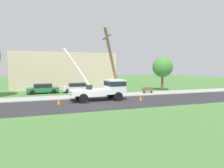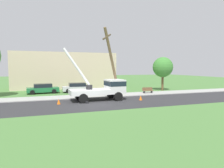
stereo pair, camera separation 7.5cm
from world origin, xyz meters
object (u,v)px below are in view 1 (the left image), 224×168
(traffic_cone_behind, at_px, (59,102))
(roadside_tree_near, at_px, (163,67))
(utility_truck, at_px, (104,88))
(park_bench, at_px, (148,90))
(parked_sedan_silver, at_px, (77,87))
(leaning_utility_pole, at_px, (112,63))
(traffic_cone_ahead, at_px, (141,98))
(parked_sedan_green, at_px, (43,89))

(traffic_cone_behind, height_order, roadside_tree_near, roadside_tree_near)
(utility_truck, height_order, park_bench, utility_truck)
(utility_truck, xyz_separation_m, roadside_tree_near, (11.68, 6.00, 2.38))
(parked_sedan_silver, bearing_deg, utility_truck, -77.15)
(leaning_utility_pole, xyz_separation_m, traffic_cone_ahead, (2.66, -2.24, -3.95))
(traffic_cone_ahead, distance_m, park_bench, 5.85)
(leaning_utility_pole, relative_size, parked_sedan_silver, 1.88)
(traffic_cone_behind, xyz_separation_m, parked_sedan_silver, (3.28, 9.42, 0.43))
(leaning_utility_pole, height_order, roadside_tree_near, leaning_utility_pole)
(leaning_utility_pole, height_order, parked_sedan_silver, leaning_utility_pole)
(park_bench, bearing_deg, roadside_tree_near, 33.63)
(parked_sedan_green, bearing_deg, roadside_tree_near, -7.14)
(roadside_tree_near, bearing_deg, traffic_cone_behind, -157.12)
(parked_sedan_green, height_order, park_bench, parked_sedan_green)
(traffic_cone_behind, bearing_deg, parked_sedan_green, 100.08)
(parked_sedan_green, distance_m, parked_sedan_silver, 4.96)
(utility_truck, height_order, leaning_utility_pole, leaning_utility_pole)
(traffic_cone_ahead, bearing_deg, traffic_cone_behind, 177.45)
(parked_sedan_green, distance_m, roadside_tree_near, 18.93)
(utility_truck, distance_m, leaning_utility_pole, 3.17)
(leaning_utility_pole, bearing_deg, parked_sedan_green, 136.85)
(leaning_utility_pole, bearing_deg, parked_sedan_silver, 112.52)
(traffic_cone_behind, bearing_deg, traffic_cone_ahead, -2.55)
(traffic_cone_ahead, height_order, roadside_tree_near, roadside_tree_near)
(traffic_cone_ahead, bearing_deg, park_bench, 53.19)
(traffic_cone_ahead, relative_size, roadside_tree_near, 0.10)
(roadside_tree_near, bearing_deg, park_bench, -146.37)
(traffic_cone_behind, height_order, park_bench, park_bench)
(utility_truck, xyz_separation_m, park_bench, (7.42, 3.16, -0.95))
(traffic_cone_behind, bearing_deg, utility_truck, 12.17)
(parked_sedan_green, bearing_deg, parked_sedan_silver, -0.18)
(traffic_cone_ahead, xyz_separation_m, traffic_cone_behind, (-9.09, 0.40, 0.00))
(leaning_utility_pole, height_order, traffic_cone_ahead, leaning_utility_pole)
(utility_truck, bearing_deg, leaning_utility_pole, 30.12)
(parked_sedan_green, bearing_deg, leaning_utility_pole, -43.15)
(utility_truck, bearing_deg, parked_sedan_silver, 102.85)
(leaning_utility_pole, xyz_separation_m, traffic_cone_behind, (-6.42, -1.84, -3.95))
(leaning_utility_pole, xyz_separation_m, parked_sedan_silver, (-3.14, 7.58, -3.52))
(traffic_cone_behind, bearing_deg, leaning_utility_pole, 15.99)
(traffic_cone_behind, xyz_separation_m, parked_sedan_green, (-1.68, 9.44, 0.43))
(leaning_utility_pole, distance_m, traffic_cone_behind, 7.76)
(park_bench, bearing_deg, parked_sedan_silver, 151.08)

